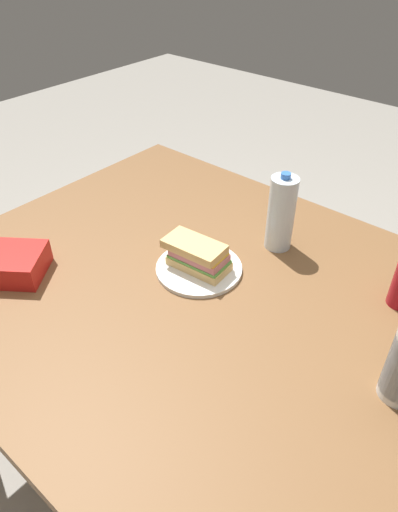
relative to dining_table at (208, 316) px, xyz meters
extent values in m
plane|color=gray|center=(0.00, 0.00, -0.70)|extent=(8.00, 8.00, 0.00)
cube|color=brown|center=(0.00, 0.00, 0.06)|extent=(1.56, 1.20, 0.04)
cylinder|color=brown|center=(0.70, -0.52, -0.33)|extent=(0.07, 0.07, 0.74)
cylinder|color=white|center=(0.08, -0.06, 0.09)|extent=(0.24, 0.24, 0.01)
cube|color=#DBB26B|center=(0.08, -0.06, 0.11)|extent=(0.18, 0.10, 0.02)
cube|color=#599E3F|center=(0.08, -0.06, 0.12)|extent=(0.17, 0.10, 0.01)
cube|color=#C6727A|center=(0.08, -0.06, 0.14)|extent=(0.16, 0.10, 0.02)
cube|color=yellow|center=(0.08, -0.06, 0.15)|extent=(0.16, 0.09, 0.01)
cube|color=#DBB26B|center=(0.10, -0.05, 0.17)|extent=(0.18, 0.10, 0.02)
cube|color=red|center=(0.49, 0.31, 0.12)|extent=(0.27, 0.26, 0.07)
cylinder|color=silver|center=(-0.02, -0.30, 0.20)|extent=(0.08, 0.08, 0.23)
cylinder|color=blue|center=(-0.02, -0.30, 0.32)|extent=(0.03, 0.03, 0.02)
camera|label=1|loc=(-0.58, 0.72, 0.92)|focal=32.53mm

